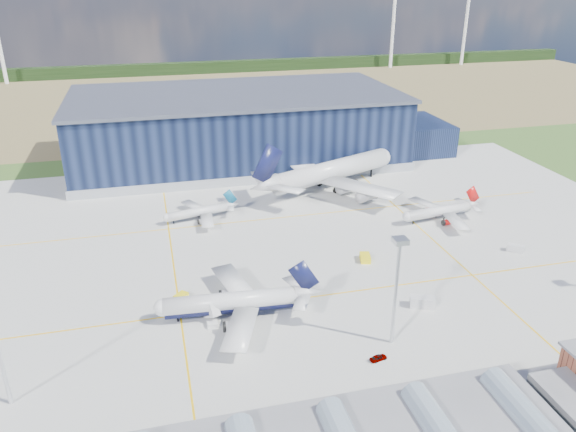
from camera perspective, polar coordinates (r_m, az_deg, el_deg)
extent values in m
plane|color=#30531F|center=(136.72, 1.48, -6.07)|extent=(600.00, 600.00, 0.00)
cube|color=#ADADA8|center=(145.16, 0.42, -4.16)|extent=(220.00, 160.00, 0.06)
cube|color=yellow|center=(128.44, 2.69, -8.18)|extent=(180.00, 0.40, 0.02)
cube|color=yellow|center=(167.04, -1.74, -0.26)|extent=(180.00, 0.40, 0.02)
cube|color=yellow|center=(141.48, -11.48, -5.45)|extent=(0.40, 120.00, 0.02)
cube|color=yellow|center=(158.95, 14.53, -2.37)|extent=(0.40, 120.00, 0.02)
cube|color=#91784E|center=(342.56, -8.65, 11.99)|extent=(600.00, 220.00, 0.01)
cube|color=black|center=(420.35, -9.91, 14.60)|extent=(600.00, 8.00, 8.00)
cylinder|color=white|center=(444.70, 10.68, 19.05)|extent=(2.40, 2.40, 70.00)
cylinder|color=white|center=(472.50, 17.69, 18.65)|extent=(2.40, 2.40, 70.00)
cube|color=black|center=(218.81, -5.25, 8.93)|extent=(120.00, 60.00, 25.00)
cube|color=#91969F|center=(221.82, -5.14, 6.20)|extent=(121.00, 61.00, 3.20)
cube|color=#4B505F|center=(215.90, -5.38, 12.27)|extent=(122.00, 62.00, 1.20)
cube|color=black|center=(237.56, 12.59, 8.02)|extent=(24.00, 30.00, 12.00)
cylinder|color=#8C9EAD|center=(96.19, 22.98, -18.27)|extent=(4.40, 18.00, 4.40)
cylinder|color=silver|center=(110.09, 10.86, -7.86)|extent=(0.70, 0.70, 22.00)
cube|color=silver|center=(104.62, 11.34, -2.48)|extent=(2.60, 2.60, 1.00)
cube|color=yellow|center=(144.22, 7.84, -4.24)|extent=(3.40, 4.53, 1.68)
cube|color=yellow|center=(129.39, -10.81, -8.06)|extent=(3.61, 3.62, 1.33)
cube|color=silver|center=(159.00, 22.12, -3.07)|extent=(4.38, 4.23, 1.92)
cube|color=yellow|center=(197.83, 4.35, 3.79)|extent=(3.44, 4.15, 1.56)
cube|color=silver|center=(127.61, 13.48, -8.49)|extent=(5.86, 4.35, 2.54)
cube|color=silver|center=(121.11, -7.86, -9.78)|extent=(3.64, 5.00, 2.98)
imported|color=#99999E|center=(110.82, 9.17, -14.02)|extent=(3.71, 2.17, 1.19)
imported|color=#99999E|center=(114.61, 25.08, -14.82)|extent=(4.21, 2.55, 1.31)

